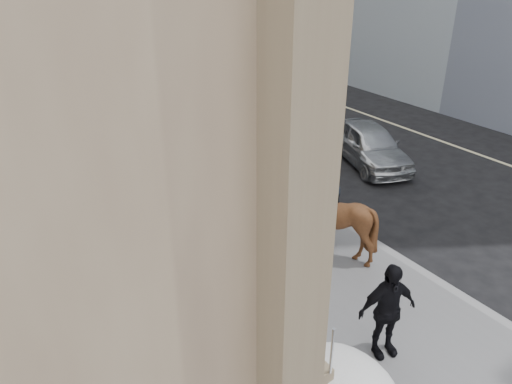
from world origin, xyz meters
The scene contains 13 objects.
ground centered at (0.00, 0.00, 0.00)m, with size 140.00×140.00×0.00m, color black.
sidewalk centered at (0.00, 10.00, 0.06)m, with size 5.00×80.00×0.12m, color #5A595C.
curb centered at (2.62, 10.00, 0.06)m, with size 0.24×80.00×0.12m, color slate.
lane_line centered at (10.50, 10.00, 0.01)m, with size 0.15×70.00×0.01m, color #BFB78C.
far_podium centered at (15.50, 10.00, 2.00)m, with size 2.00×80.00×4.00m, color #75624C.
streetlight_mid centered at (2.74, 14.00, 4.58)m, with size 1.71×0.24×8.00m.
traffic_signal centered at (2.07, 22.00, 4.00)m, with size 4.10×0.22×6.00m.
snow_bank centered at (-1.42, 8.11, 0.47)m, with size 1.70×18.10×0.76m.
mounted_horse_left centered at (-1.24, 2.76, 1.11)m, with size 1.36×2.30×2.58m.
mounted_horse_right centered at (1.15, 1.52, 1.25)m, with size 1.84×2.02×2.68m.
pedestrian centered at (-0.11, -1.58, 1.09)m, with size 1.14×0.48×1.95m, color black.
car_silver centered at (6.40, 5.43, 0.72)m, with size 1.71×4.24×1.44m, color #ADB1B5.
car_grey centered at (10.68, 20.99, 0.65)m, with size 1.81×4.45×1.29m, color slate.
Camera 1 is at (-5.98, -6.27, 6.99)m, focal length 35.00 mm.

